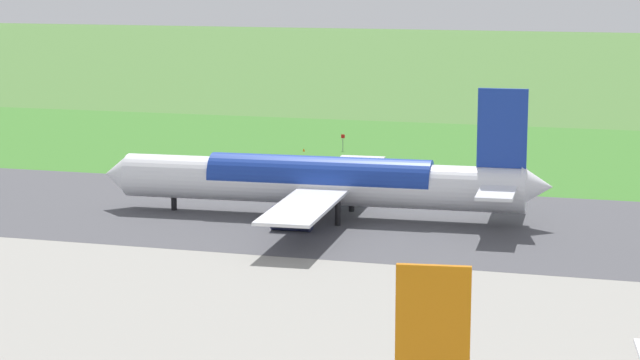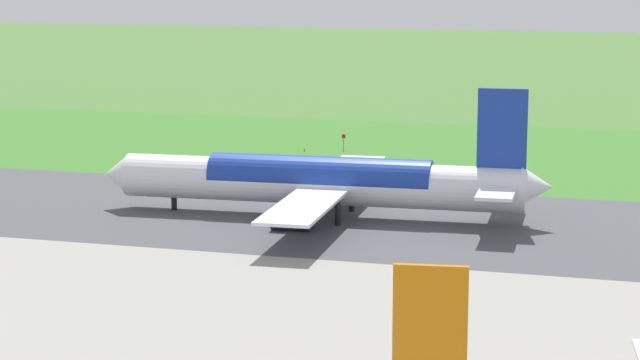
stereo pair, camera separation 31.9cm
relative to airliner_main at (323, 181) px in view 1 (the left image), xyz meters
name	(u,v)px [view 1 (the left image)]	position (x,y,z in m)	size (l,w,h in m)	color
ground_plane	(235,212)	(11.08, 0.02, -4.35)	(800.00, 800.00, 0.00)	#477233
runway_asphalt	(235,212)	(11.08, 0.02, -4.32)	(600.00, 39.62, 0.06)	#47474C
grass_verge_foreground	(337,154)	(11.08, -46.69, -4.33)	(600.00, 80.00, 0.04)	#3C782B
airliner_main	(323,181)	(0.00, 0.00, 0.00)	(54.12, 44.26, 15.88)	white
no_stopping_sign	(343,141)	(10.92, -49.93, -2.79)	(0.60, 0.10, 2.63)	slate
traffic_cone_orange	(304,150)	(16.67, -47.28, -4.08)	(0.40, 0.40, 0.55)	orange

